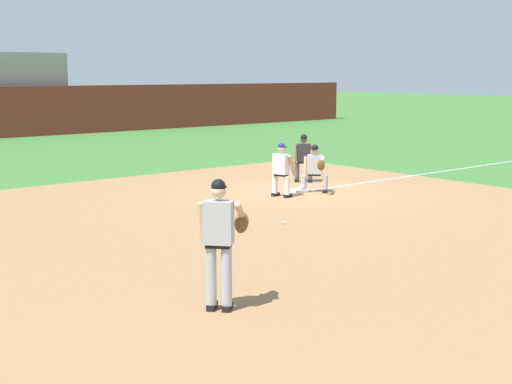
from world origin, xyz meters
TOP-DOWN VIEW (x-y plane):
  - ground_plane at (0.00, 0.00)m, footprint 160.00×160.00m
  - infield_dirt_patch at (-3.84, -3.28)m, footprint 18.00×18.00m
  - foul_line_stripe at (5.53, 0.00)m, footprint 11.07×0.10m
  - first_base_bag at (0.00, 0.00)m, footprint 0.38×0.38m
  - baseball at (-3.13, -2.86)m, footprint 0.07×0.07m
  - pitcher at (-7.64, -6.55)m, footprint 0.85×0.56m
  - first_baseman at (0.31, -0.29)m, footprint 0.78×1.07m
  - baserunner at (-0.86, -0.21)m, footprint 0.53×0.65m
  - umpire at (1.42, 1.34)m, footprint 0.66×0.68m
  - outfield_wall at (0.00, 22.00)m, footprint 48.00×0.50m

SIDE VIEW (x-z plane):
  - ground_plane at x=0.00m, z-range 0.00..0.00m
  - infield_dirt_patch at x=-3.84m, z-range 0.00..0.01m
  - foul_line_stripe at x=5.53m, z-range 0.01..0.01m
  - baseball at x=-3.13m, z-range 0.00..0.07m
  - first_base_bag at x=0.00m, z-range 0.00..0.09m
  - first_baseman at x=0.31m, z-range 0.06..1.40m
  - baserunner at x=-0.86m, z-range 0.06..1.52m
  - umpire at x=1.42m, z-range 0.06..1.52m
  - pitcher at x=-7.64m, z-range 0.13..1.99m
  - outfield_wall at x=0.00m, z-range 0.00..2.60m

